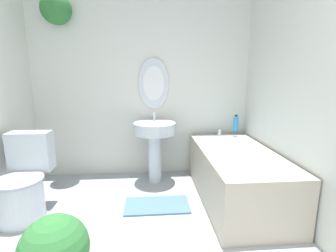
{
  "coord_description": "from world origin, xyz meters",
  "views": [
    {
      "loc": [
        0.07,
        -0.4,
        1.33
      ],
      "look_at": [
        0.24,
        1.75,
        0.88
      ],
      "focal_mm": 26.0,
      "sensor_mm": 36.0,
      "label": 1
    }
  ],
  "objects_px": {
    "pedestal_sink": "(155,138)",
    "shampoo_bottle": "(236,123)",
    "toilet": "(24,184)",
    "bathtub": "(236,174)"
  },
  "relations": [
    {
      "from": "toilet",
      "to": "pedestal_sink",
      "type": "bearing_deg",
      "value": 28.26
    },
    {
      "from": "bathtub",
      "to": "pedestal_sink",
      "type": "bearing_deg",
      "value": 148.83
    },
    {
      "from": "shampoo_bottle",
      "to": "pedestal_sink",
      "type": "bearing_deg",
      "value": -175.48
    },
    {
      "from": "toilet",
      "to": "pedestal_sink",
      "type": "distance_m",
      "value": 1.45
    },
    {
      "from": "toilet",
      "to": "bathtub",
      "type": "bearing_deg",
      "value": 4.2
    },
    {
      "from": "pedestal_sink",
      "to": "shampoo_bottle",
      "type": "distance_m",
      "value": 1.07
    },
    {
      "from": "bathtub",
      "to": "shampoo_bottle",
      "type": "distance_m",
      "value": 0.77
    },
    {
      "from": "toilet",
      "to": "shampoo_bottle",
      "type": "xyz_separation_m",
      "value": [
        2.31,
        0.76,
        0.4
      ]
    },
    {
      "from": "pedestal_sink",
      "to": "bathtub",
      "type": "xyz_separation_m",
      "value": [
        0.86,
        -0.52,
        -0.29
      ]
    },
    {
      "from": "pedestal_sink",
      "to": "bathtub",
      "type": "height_order",
      "value": "pedestal_sink"
    }
  ]
}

